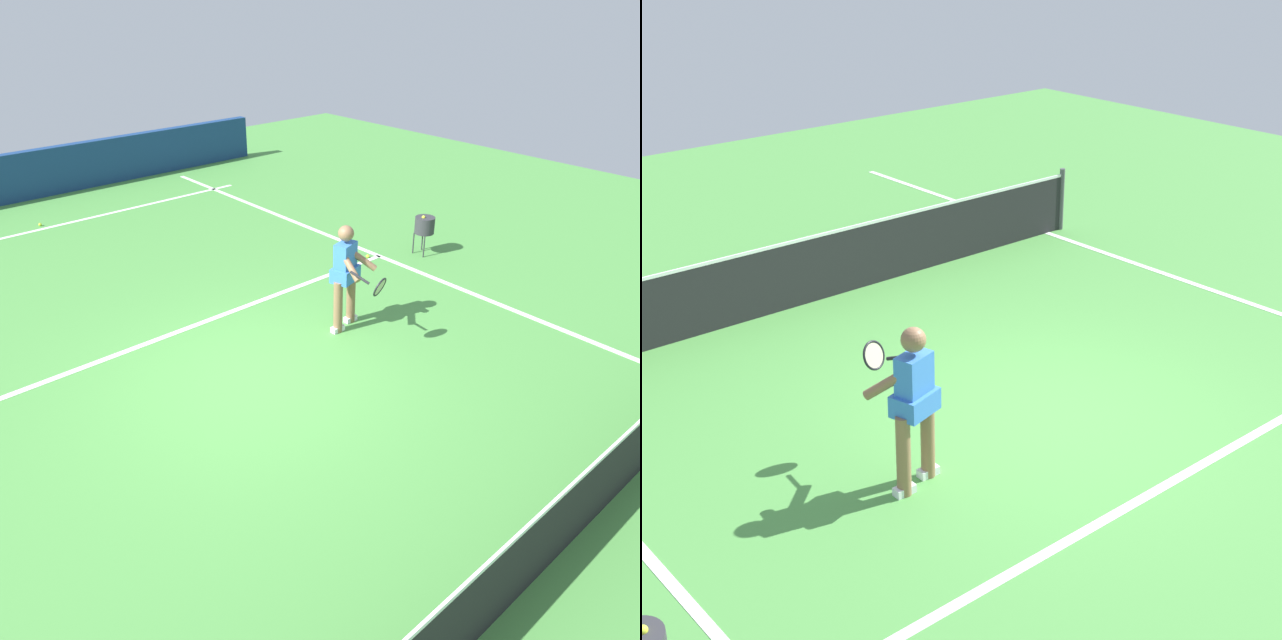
# 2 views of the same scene
# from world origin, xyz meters

# --- Properties ---
(ground_plane) EXTENTS (25.28, 25.28, 0.00)m
(ground_plane) POSITION_xyz_m (0.00, 0.00, 0.00)
(ground_plane) COLOR #4C9342
(service_line_marking) EXTENTS (8.15, 0.10, 0.01)m
(service_line_marking) POSITION_xyz_m (0.00, -1.70, 0.00)
(service_line_marking) COLOR white
(service_line_marking) RESTS_ON ground
(sideline_left_marking) EXTENTS (0.10, 17.44, 0.01)m
(sideline_left_marking) POSITION_xyz_m (-4.08, 0.00, 0.00)
(sideline_left_marking) COLOR white
(sideline_left_marking) RESTS_ON ground
(sideline_right_marking) EXTENTS (0.10, 17.44, 0.01)m
(sideline_right_marking) POSITION_xyz_m (4.08, 0.00, 0.00)
(sideline_right_marking) COLOR white
(sideline_right_marking) RESTS_ON ground
(court_net) EXTENTS (8.83, 0.08, 0.97)m
(court_net) POSITION_xyz_m (0.00, 3.99, 0.45)
(court_net) COLOR #4C4C51
(court_net) RESTS_ON ground
(tennis_player) EXTENTS (0.66, 1.07, 1.55)m
(tennis_player) POSITION_xyz_m (-1.79, -0.21, 0.85)
(tennis_player) COLOR #8C6647
(tennis_player) RESTS_ON ground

